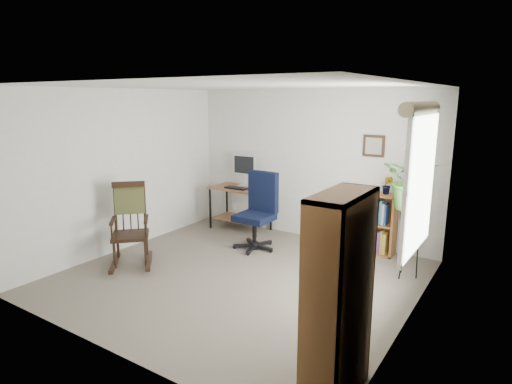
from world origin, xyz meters
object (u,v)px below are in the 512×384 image
Objects in this scene: low_bookshelf at (366,222)px; tall_bookshelf at (338,299)px; desk at (240,208)px; rocking_chair at (130,224)px; office_chair at (254,211)px.

tall_bookshelf reaches higher than low_bookshelf.
desk is 2.20m from rocking_chair.
office_chair is at bearing 8.77° from rocking_chair.
low_bookshelf reaches higher than desk.
office_chair reaches higher than low_bookshelf.
desk is at bearing 139.19° from office_chair.
desk is at bearing 134.68° from tall_bookshelf.
rocking_chair reaches higher than low_bookshelf.
desk is at bearing 36.85° from rocking_chair.
rocking_chair is 3.41m from low_bookshelf.
low_bookshelf is at bearing 3.11° from desk.
rocking_chair is at bearing -137.75° from low_bookshelf.
rocking_chair is (-0.31, -2.17, 0.21)m from desk.
low_bookshelf is (2.21, 0.12, 0.08)m from desk.
rocking_chair is at bearing -98.24° from desk.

